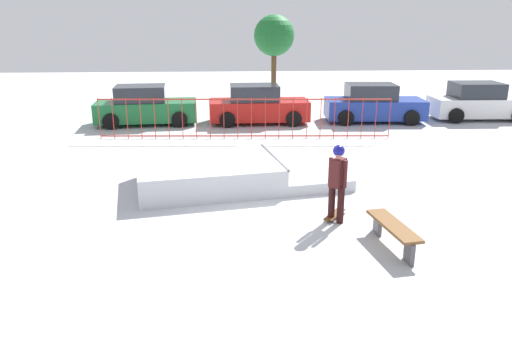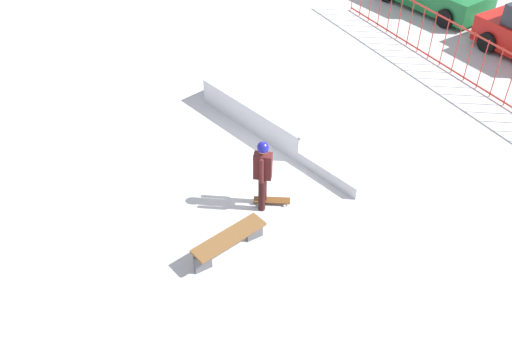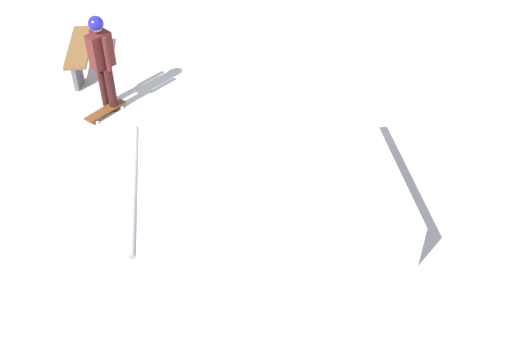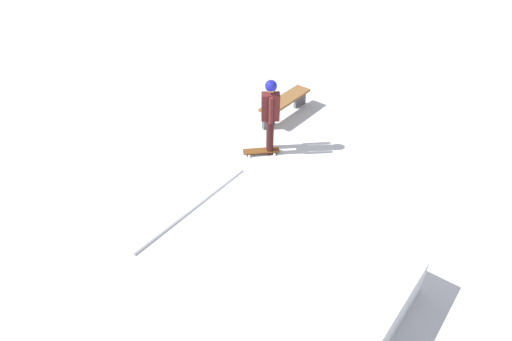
{
  "view_description": "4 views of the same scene",
  "coord_description": "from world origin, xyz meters",
  "px_view_note": "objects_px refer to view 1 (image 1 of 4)",
  "views": [
    {
      "loc": [
        -0.56,
        -11.28,
        4.26
      ],
      "look_at": [
        0.04,
        -0.51,
        0.9
      ],
      "focal_mm": 34.53,
      "sensor_mm": 36.0,
      "label": 1
    },
    {
      "loc": [
        9.37,
        -6.31,
        8.49
      ],
      "look_at": [
        1.65,
        -1.59,
        1.0
      ],
      "focal_mm": 39.74,
      "sensor_mm": 36.0,
      "label": 2
    },
    {
      "loc": [
        -1.35,
        7.4,
        6.15
      ],
      "look_at": [
        -0.97,
        0.83,
        0.6
      ],
      "focal_mm": 43.39,
      "sensor_mm": 36.0,
      "label": 3
    },
    {
      "loc": [
        -4.36,
        4.4,
        6.0
      ],
      "look_at": [
        0.52,
        0.02,
        0.9
      ],
      "focal_mm": 32.49,
      "sensor_mm": 36.0,
      "label": 4
    }
  ],
  "objects_px": {
    "parked_car_red": "(258,106)",
    "parked_car_blue": "(373,105)",
    "skater": "(337,178)",
    "distant_tree": "(274,36)",
    "skate_ramp": "(226,174)",
    "parked_car_green": "(145,107)",
    "park_bench": "(393,230)",
    "parked_car_white": "(478,103)",
    "skateboard": "(335,214)"
  },
  "relations": [
    {
      "from": "parked_car_red",
      "to": "parked_car_blue",
      "type": "xyz_separation_m",
      "value": [
        4.92,
        0.03,
        0.0
      ]
    },
    {
      "from": "skater",
      "to": "distant_tree",
      "type": "bearing_deg",
      "value": 40.72
    },
    {
      "from": "skate_ramp",
      "to": "parked_car_red",
      "type": "distance_m",
      "value": 8.19
    },
    {
      "from": "parked_car_blue",
      "to": "parked_car_green",
      "type": "bearing_deg",
      "value": -176.83
    },
    {
      "from": "skate_ramp",
      "to": "skater",
      "type": "xyz_separation_m",
      "value": [
        2.39,
        -2.55,
        0.69
      ]
    },
    {
      "from": "distant_tree",
      "to": "park_bench",
      "type": "bearing_deg",
      "value": -87.18
    },
    {
      "from": "park_bench",
      "to": "parked_car_white",
      "type": "xyz_separation_m",
      "value": [
        7.72,
        12.2,
        0.37
      ]
    },
    {
      "from": "park_bench",
      "to": "distant_tree",
      "type": "bearing_deg",
      "value": 92.82
    },
    {
      "from": "parked_car_red",
      "to": "parked_car_white",
      "type": "relative_size",
      "value": 1.0
    },
    {
      "from": "distant_tree",
      "to": "skater",
      "type": "bearing_deg",
      "value": -90.05
    },
    {
      "from": "parked_car_red",
      "to": "parked_car_white",
      "type": "height_order",
      "value": "same"
    },
    {
      "from": "parked_car_green",
      "to": "parked_car_white",
      "type": "height_order",
      "value": "same"
    },
    {
      "from": "skater",
      "to": "park_bench",
      "type": "relative_size",
      "value": 1.05
    },
    {
      "from": "parked_car_green",
      "to": "parked_car_white",
      "type": "xyz_separation_m",
      "value": [
        14.31,
        0.26,
        0.0
      ]
    },
    {
      "from": "parked_car_green",
      "to": "skater",
      "type": "bearing_deg",
      "value": -66.47
    },
    {
      "from": "park_bench",
      "to": "parked_car_blue",
      "type": "xyz_separation_m",
      "value": [
        3.02,
        11.95,
        0.37
      ]
    },
    {
      "from": "park_bench",
      "to": "parked_car_green",
      "type": "relative_size",
      "value": 0.39
    },
    {
      "from": "skate_ramp",
      "to": "parked_car_green",
      "type": "height_order",
      "value": "parked_car_green"
    },
    {
      "from": "skate_ramp",
      "to": "parked_car_red",
      "type": "bearing_deg",
      "value": 69.97
    },
    {
      "from": "skater",
      "to": "parked_car_blue",
      "type": "bearing_deg",
      "value": 20.87
    },
    {
      "from": "park_bench",
      "to": "parked_car_red",
      "type": "bearing_deg",
      "value": 99.05
    },
    {
      "from": "skateboard",
      "to": "park_bench",
      "type": "xyz_separation_m",
      "value": [
        0.8,
        -1.52,
        0.28
      ]
    },
    {
      "from": "skater",
      "to": "distant_tree",
      "type": "relative_size",
      "value": 0.39
    },
    {
      "from": "skateboard",
      "to": "parked_car_red",
      "type": "distance_m",
      "value": 10.48
    },
    {
      "from": "parked_car_red",
      "to": "parked_car_green",
      "type": "bearing_deg",
      "value": 178.84
    },
    {
      "from": "skate_ramp",
      "to": "distant_tree",
      "type": "relative_size",
      "value": 1.31
    },
    {
      "from": "parked_car_white",
      "to": "skate_ramp",
      "type": "bearing_deg",
      "value": -141.31
    },
    {
      "from": "skate_ramp",
      "to": "parked_car_white",
      "type": "height_order",
      "value": "parked_car_white"
    },
    {
      "from": "parked_car_white",
      "to": "parked_car_blue",
      "type": "bearing_deg",
      "value": -175.64
    },
    {
      "from": "skater",
      "to": "park_bench",
      "type": "height_order",
      "value": "skater"
    },
    {
      "from": "skateboard",
      "to": "parked_car_green",
      "type": "relative_size",
      "value": 0.18
    },
    {
      "from": "parked_car_red",
      "to": "distant_tree",
      "type": "distance_m",
      "value": 5.5
    },
    {
      "from": "skateboard",
      "to": "park_bench",
      "type": "relative_size",
      "value": 0.47
    },
    {
      "from": "distant_tree",
      "to": "parked_car_red",
      "type": "bearing_deg",
      "value": -102.93
    },
    {
      "from": "parked_car_red",
      "to": "parked_car_white",
      "type": "bearing_deg",
      "value": 0.72
    },
    {
      "from": "distant_tree",
      "to": "skateboard",
      "type": "bearing_deg",
      "value": -89.93
    },
    {
      "from": "skateboard",
      "to": "parked_car_red",
      "type": "height_order",
      "value": "parked_car_red"
    },
    {
      "from": "parked_car_white",
      "to": "parked_car_red",
      "type": "bearing_deg",
      "value": -177.02
    },
    {
      "from": "parked_car_white",
      "to": "skater",
      "type": "bearing_deg",
      "value": -126.79
    },
    {
      "from": "distant_tree",
      "to": "parked_car_white",
      "type": "bearing_deg",
      "value": -27.38
    },
    {
      "from": "parked_car_red",
      "to": "distant_tree",
      "type": "relative_size",
      "value": 0.93
    },
    {
      "from": "parked_car_red",
      "to": "parked_car_blue",
      "type": "height_order",
      "value": "same"
    },
    {
      "from": "skater",
      "to": "parked_car_white",
      "type": "relative_size",
      "value": 0.42
    },
    {
      "from": "skateboard",
      "to": "parked_car_blue",
      "type": "bearing_deg",
      "value": 14.82
    },
    {
      "from": "skateboard",
      "to": "distant_tree",
      "type": "relative_size",
      "value": 0.17
    },
    {
      "from": "skateboard",
      "to": "parked_car_blue",
      "type": "height_order",
      "value": "parked_car_blue"
    },
    {
      "from": "park_bench",
      "to": "skateboard",
      "type": "bearing_deg",
      "value": 117.85
    },
    {
      "from": "skate_ramp",
      "to": "park_bench",
      "type": "xyz_separation_m",
      "value": [
        3.22,
        -3.84,
        0.04
      ]
    },
    {
      "from": "skater",
      "to": "distant_tree",
      "type": "xyz_separation_m",
      "value": [
        0.01,
        15.33,
        2.36
      ]
    },
    {
      "from": "parked_car_white",
      "to": "skateboard",
      "type": "bearing_deg",
      "value": -127.26
    }
  ]
}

